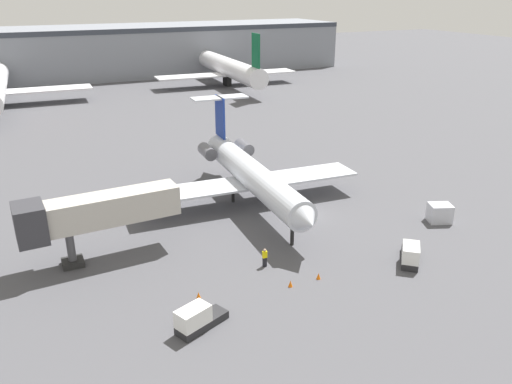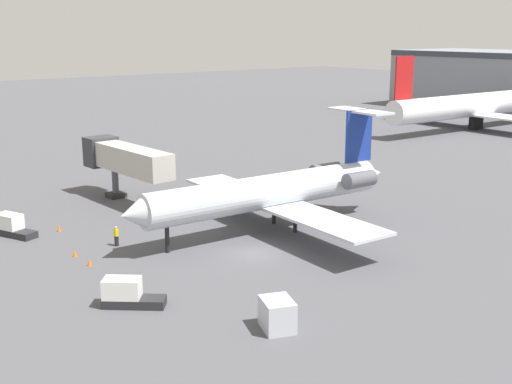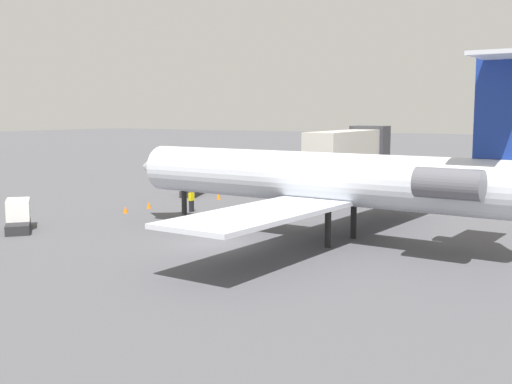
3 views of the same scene
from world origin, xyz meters
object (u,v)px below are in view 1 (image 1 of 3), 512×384
(ground_crew_marshaller, at_px, (265,257))
(baggage_tug_trailing, at_px, (410,255))
(parked_airliner_west_mid, at_px, (227,67))
(jet_bridge, at_px, (89,213))
(baggage_tug_lead, at_px, (197,319))
(regional_jet, at_px, (250,173))
(traffic_cone_near, at_px, (290,284))
(traffic_cone_far, at_px, (319,276))
(cargo_container_uld, at_px, (440,213))
(traffic_cone_mid, at_px, (199,295))

(ground_crew_marshaller, height_order, baggage_tug_trailing, baggage_tug_trailing)
(ground_crew_marshaller, xyz_separation_m, parked_airliner_west_mid, (31.22, 83.48, 3.64))
(jet_bridge, height_order, baggage_tug_lead, jet_bridge)
(regional_jet, distance_m, traffic_cone_near, 17.82)
(traffic_cone_far, bearing_deg, cargo_container_uld, 13.96)
(regional_jet, xyz_separation_m, parked_airliner_west_mid, (26.49, 70.39, 0.79))
(cargo_container_uld, bearing_deg, ground_crew_marshaller, -178.67)
(regional_jet, bearing_deg, baggage_tug_trailing, -68.99)
(baggage_tug_trailing, xyz_separation_m, traffic_cone_mid, (-18.54, 2.76, -0.56))
(traffic_cone_near, xyz_separation_m, parked_airliner_west_mid, (30.81, 87.33, 4.22))
(traffic_cone_mid, distance_m, traffic_cone_far, 10.07)
(cargo_container_uld, height_order, traffic_cone_mid, cargo_container_uld)
(jet_bridge, relative_size, cargo_container_uld, 5.06)
(regional_jet, bearing_deg, baggage_tug_lead, -124.34)
(regional_jet, height_order, traffic_cone_mid, regional_jet)
(regional_jet, distance_m, baggage_tug_lead, 23.18)
(traffic_cone_near, bearing_deg, baggage_tug_trailing, -5.87)
(traffic_cone_mid, relative_size, traffic_cone_far, 1.00)
(ground_crew_marshaller, relative_size, traffic_cone_mid, 3.07)
(ground_crew_marshaller, xyz_separation_m, traffic_cone_mid, (-6.86, -2.25, -0.58))
(ground_crew_marshaller, relative_size, traffic_cone_near, 3.07)
(baggage_tug_trailing, bearing_deg, cargo_container_uld, 32.39)
(baggage_tug_lead, bearing_deg, regional_jet, 55.66)
(regional_jet, relative_size, traffic_cone_mid, 50.88)
(traffic_cone_near, bearing_deg, jet_bridge, 140.09)
(regional_jet, xyz_separation_m, traffic_cone_mid, (-11.59, -15.34, -3.43))
(traffic_cone_far, relative_size, parked_airliner_west_mid, 0.01)
(traffic_cone_mid, bearing_deg, baggage_tug_trailing, -8.48)
(regional_jet, xyz_separation_m, traffic_cone_near, (-4.32, -16.94, -3.43))
(ground_crew_marshaller, bearing_deg, regional_jet, 70.13)
(ground_crew_marshaller, distance_m, baggage_tug_lead, 10.14)
(baggage_tug_lead, height_order, baggage_tug_trailing, same)
(baggage_tug_lead, height_order, cargo_container_uld, cargo_container_uld)
(regional_jet, relative_size, baggage_tug_trailing, 7.09)
(parked_airliner_west_mid, bearing_deg, baggage_tug_lead, -113.82)
(baggage_tug_trailing, xyz_separation_m, parked_airliner_west_mid, (19.53, 88.49, 3.66))
(ground_crew_marshaller, bearing_deg, parked_airliner_west_mid, 69.50)
(regional_jet, xyz_separation_m, ground_crew_marshaller, (-4.73, -13.09, -2.85))
(traffic_cone_mid, distance_m, parked_airliner_west_mid, 93.90)
(baggage_tug_lead, xyz_separation_m, traffic_cone_far, (11.34, 2.09, -0.56))
(ground_crew_marshaller, bearing_deg, baggage_tug_lead, -144.39)
(baggage_tug_lead, xyz_separation_m, traffic_cone_mid, (1.39, 3.66, -0.56))
(baggage_tug_lead, xyz_separation_m, traffic_cone_near, (8.65, 2.05, -0.56))
(traffic_cone_near, distance_m, traffic_cone_far, 2.68)
(regional_jet, bearing_deg, traffic_cone_mid, -127.07)
(jet_bridge, relative_size, traffic_cone_near, 25.14)
(baggage_tug_lead, distance_m, baggage_tug_trailing, 19.95)
(ground_crew_marshaller, height_order, traffic_cone_far, ground_crew_marshaller)
(traffic_cone_mid, xyz_separation_m, parked_airliner_west_mid, (38.08, 85.73, 4.22))
(parked_airliner_west_mid, bearing_deg, jet_bridge, -120.26)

